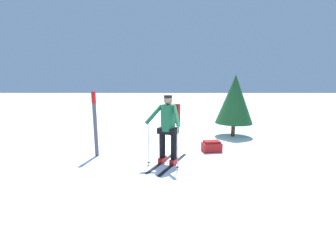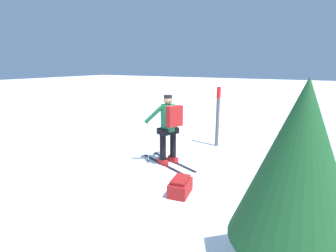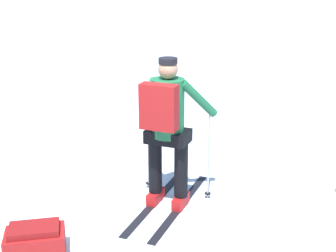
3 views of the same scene
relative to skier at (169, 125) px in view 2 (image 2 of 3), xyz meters
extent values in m
plane|color=white|center=(0.42, 0.76, -0.96)|extent=(80.00, 80.00, 0.00)
cube|color=black|center=(0.13, -0.08, -0.95)|extent=(0.75, 1.56, 0.01)
cube|color=red|center=(0.13, -0.08, -0.89)|extent=(0.22, 0.32, 0.12)
cylinder|color=black|center=(0.13, -0.08, -0.48)|extent=(0.15, 0.15, 0.69)
cube|color=black|center=(-0.15, 0.04, -0.95)|extent=(0.75, 1.56, 0.01)
cube|color=red|center=(-0.15, 0.04, -0.89)|extent=(0.22, 0.32, 0.12)
cylinder|color=black|center=(-0.15, 0.04, -0.48)|extent=(0.15, 0.15, 0.69)
cube|color=black|center=(-0.01, -0.02, -0.14)|extent=(0.53, 0.45, 0.14)
cylinder|color=#1E663D|center=(-0.01, -0.02, 0.17)|extent=(0.35, 0.35, 0.62)
sphere|color=tan|center=(-0.01, -0.02, 0.58)|extent=(0.20, 0.20, 0.20)
cylinder|color=black|center=(-0.01, -0.02, 0.67)|extent=(0.19, 0.19, 0.06)
cube|color=maroon|center=(0.09, 0.20, 0.25)|extent=(0.41, 0.29, 0.47)
cylinder|color=#B2B7BC|center=(0.21, -0.45, -0.43)|extent=(0.02, 0.02, 1.06)
cylinder|color=black|center=(0.21, -0.45, -0.90)|extent=(0.07, 0.07, 0.01)
cylinder|color=#1E663D|center=(0.18, -0.29, 0.25)|extent=(0.18, 0.49, 0.46)
cylinder|color=#B2B7BC|center=(-0.47, -0.15, -0.43)|extent=(0.02, 0.02, 1.06)
cylinder|color=black|center=(-0.47, -0.15, -0.90)|extent=(0.07, 0.07, 0.01)
cylinder|color=#1E663D|center=(-0.34, -0.07, 0.25)|extent=(0.46, 0.33, 0.46)
cube|color=maroon|center=(1.24, 0.94, -0.83)|extent=(0.58, 0.42, 0.26)
cube|color=maroon|center=(1.24, 0.94, -0.67)|extent=(0.48, 0.34, 0.06)
cylinder|color=#4C4C51|center=(-1.93, 0.53, -0.09)|extent=(0.10, 0.10, 1.73)
cylinder|color=red|center=(-1.93, 0.53, 0.61)|extent=(0.11, 0.11, 0.31)
cone|color=#194C23|center=(2.38, 2.87, 0.41)|extent=(1.34, 1.34, 1.75)
camera|label=1|loc=(0.02, -5.27, 0.97)|focal=24.00mm
camera|label=2|loc=(5.21, 2.94, 1.39)|focal=28.00mm
camera|label=3|loc=(0.16, 4.69, 1.56)|focal=50.00mm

